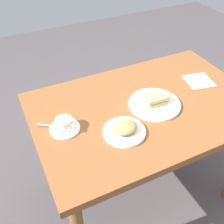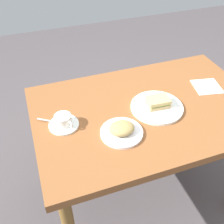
{
  "view_description": "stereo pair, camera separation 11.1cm",
  "coord_description": "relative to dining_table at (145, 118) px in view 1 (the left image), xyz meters",
  "views": [
    {
      "loc": [
        0.64,
        0.91,
        1.67
      ],
      "look_at": [
        0.21,
        0.0,
        0.81
      ],
      "focal_mm": 42.56,
      "sensor_mm": 36.0,
      "label": 1
    },
    {
      "loc": [
        0.54,
        0.95,
        1.67
      ],
      "look_at": [
        0.21,
        0.0,
        0.81
      ],
      "focal_mm": 42.56,
      "sensor_mm": 36.0,
      "label": 2
    }
  ],
  "objects": [
    {
      "name": "ground_plane",
      "position": [
        0.0,
        0.0,
        -0.68
      ],
      "size": [
        6.0,
        6.0,
        0.0
      ],
      "primitive_type": "plane",
      "color": "#514A4C"
    },
    {
      "name": "dining_table",
      "position": [
        0.0,
        0.0,
        0.0
      ],
      "size": [
        1.21,
        0.79,
        0.78
      ],
      "color": "brown",
      "rests_on": "ground_plane"
    },
    {
      "name": "sandwich_plate",
      "position": [
        -0.04,
        0.02,
        0.1
      ],
      "size": [
        0.27,
        0.27,
        0.01
      ],
      "primitive_type": "cylinder",
      "color": "white",
      "rests_on": "dining_table"
    },
    {
      "name": "sandwich_front",
      "position": [
        -0.04,
        0.02,
        0.13
      ],
      "size": [
        0.12,
        0.09,
        0.05
      ],
      "color": "#DBB376",
      "rests_on": "sandwich_plate"
    },
    {
      "name": "coffee_saucer",
      "position": [
        0.45,
        -0.01,
        0.1
      ],
      "size": [
        0.15,
        0.15,
        0.01
      ],
      "primitive_type": "cylinder",
      "color": "white",
      "rests_on": "dining_table"
    },
    {
      "name": "coffee_cup",
      "position": [
        0.45,
        -0.01,
        0.13
      ],
      "size": [
        0.08,
        0.1,
        0.05
      ],
      "color": "white",
      "rests_on": "coffee_saucer"
    },
    {
      "name": "spoon",
      "position": [
        0.51,
        -0.05,
        0.11
      ],
      "size": [
        0.09,
        0.07,
        0.01
      ],
      "color": "silver",
      "rests_on": "coffee_saucer"
    },
    {
      "name": "side_plate",
      "position": [
        0.21,
        0.13,
        0.1
      ],
      "size": [
        0.2,
        0.2,
        0.01
      ],
      "primitive_type": "cylinder",
      "color": "white",
      "rests_on": "dining_table"
    },
    {
      "name": "side_food_pile",
      "position": [
        0.21,
        0.13,
        0.13
      ],
      "size": [
        0.12,
        0.1,
        0.04
      ],
      "primitive_type": "ellipsoid",
      "color": "tan",
      "rests_on": "side_plate"
    },
    {
      "name": "napkin",
      "position": [
        -0.4,
        -0.06,
        0.1
      ],
      "size": [
        0.18,
        0.18,
        0.0
      ],
      "primitive_type": "cube",
      "rotation": [
        0.0,
        0.0,
        -0.2
      ],
      "color": "white",
      "rests_on": "dining_table"
    }
  ]
}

